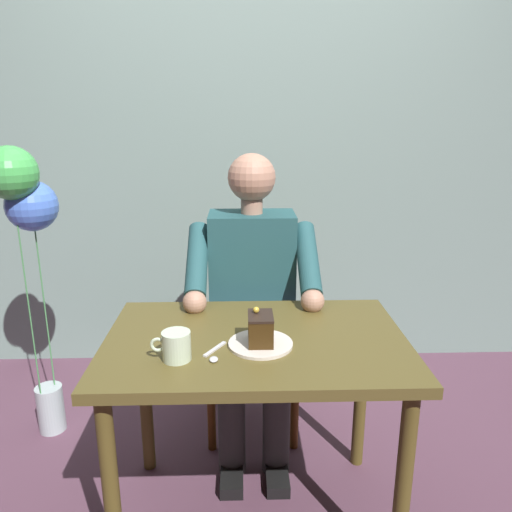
{
  "coord_description": "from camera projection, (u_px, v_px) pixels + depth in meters",
  "views": [
    {
      "loc": [
        0.05,
        1.48,
        1.42
      ],
      "look_at": [
        -0.0,
        -0.1,
        0.96
      ],
      "focal_mm": 34.5,
      "sensor_mm": 36.0,
      "label": 1
    }
  ],
  "objects": [
    {
      "name": "cafe_rear_panel",
      "position": [
        248.0,
        98.0,
        2.64
      ],
      "size": [
        6.4,
        0.12,
        3.0
      ],
      "primitive_type": "cube",
      "color": "gray",
      "rests_on": "ground"
    },
    {
      "name": "dining_table",
      "position": [
        256.0,
        364.0,
        1.64
      ],
      "size": [
        0.99,
        0.66,
        0.71
      ],
      "color": "brown",
      "rests_on": "ground"
    },
    {
      "name": "chair",
      "position": [
        252.0,
        321.0,
        2.28
      ],
      "size": [
        0.42,
        0.42,
        0.9
      ],
      "color": "brown",
      "rests_on": "ground"
    },
    {
      "name": "seated_person",
      "position": [
        252.0,
        302.0,
        2.07
      ],
      "size": [
        0.53,
        0.58,
        1.27
      ],
      "color": "#234E53",
      "rests_on": "ground"
    },
    {
      "name": "dessert_plate",
      "position": [
        261.0,
        344.0,
        1.56
      ],
      "size": [
        0.21,
        0.21,
        0.01
      ],
      "primitive_type": "cylinder",
      "color": "silver",
      "rests_on": "dining_table"
    },
    {
      "name": "cake_slice",
      "position": [
        261.0,
        328.0,
        1.54
      ],
      "size": [
        0.08,
        0.11,
        0.11
      ],
      "color": "#38240D",
      "rests_on": "dessert_plate"
    },
    {
      "name": "coffee_cup",
      "position": [
        176.0,
        345.0,
        1.46
      ],
      "size": [
        0.12,
        0.09,
        0.09
      ],
      "color": "beige",
      "rests_on": "dining_table"
    },
    {
      "name": "dessert_spoon",
      "position": [
        214.0,
        354.0,
        1.49
      ],
      "size": [
        0.07,
        0.14,
        0.01
      ],
      "color": "silver",
      "rests_on": "dining_table"
    },
    {
      "name": "balloon_display",
      "position": [
        26.0,
        225.0,
        2.02
      ],
      "size": [
        0.25,
        0.28,
        1.3
      ],
      "color": "#B2C1C6",
      "rests_on": "ground"
    }
  ]
}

